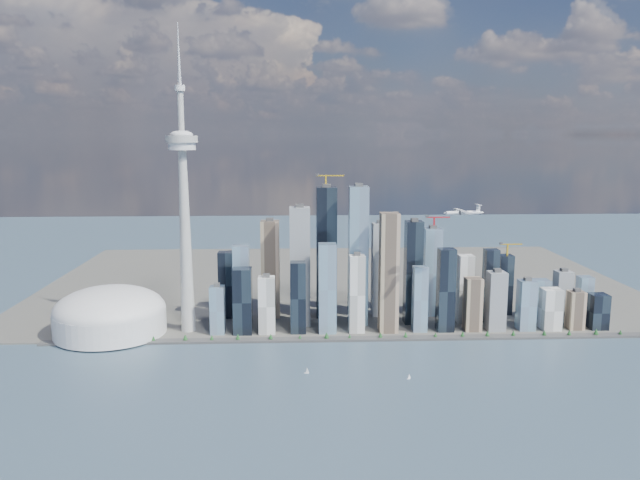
{
  "coord_description": "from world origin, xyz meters",
  "views": [
    {
      "loc": [
        -102.34,
        -815.57,
        362.49
      ],
      "look_at": [
        -57.0,
        260.0,
        180.48
      ],
      "focal_mm": 35.0,
      "sensor_mm": 36.0,
      "label": 1
    }
  ],
  "objects_px": {
    "needle_tower": "(184,206)",
    "dome_stadium": "(110,314)",
    "sailboat_east": "(409,377)",
    "airplane": "(463,212)",
    "sailboat_west": "(307,371)"
  },
  "relations": [
    {
      "from": "needle_tower",
      "to": "dome_stadium",
      "type": "height_order",
      "value": "needle_tower"
    },
    {
      "from": "needle_tower",
      "to": "sailboat_west",
      "type": "bearing_deg",
      "value": -44.83
    },
    {
      "from": "sailboat_west",
      "to": "sailboat_east",
      "type": "bearing_deg",
      "value": 0.02
    },
    {
      "from": "airplane",
      "to": "dome_stadium",
      "type": "bearing_deg",
      "value": 167.81
    },
    {
      "from": "dome_stadium",
      "to": "airplane",
      "type": "height_order",
      "value": "airplane"
    },
    {
      "from": "needle_tower",
      "to": "sailboat_east",
      "type": "bearing_deg",
      "value": -33.4
    },
    {
      "from": "needle_tower",
      "to": "sailboat_east",
      "type": "distance_m",
      "value": 499.44
    },
    {
      "from": "airplane",
      "to": "sailboat_east",
      "type": "xyz_separation_m",
      "value": [
        -115.1,
        -152.29,
        -230.44
      ]
    },
    {
      "from": "sailboat_west",
      "to": "sailboat_east",
      "type": "relative_size",
      "value": 1.15
    },
    {
      "from": "dome_stadium",
      "to": "sailboat_east",
      "type": "height_order",
      "value": "dome_stadium"
    },
    {
      "from": "sailboat_west",
      "to": "sailboat_east",
      "type": "xyz_separation_m",
      "value": [
        152.91,
        -28.49,
        -0.43
      ]
    },
    {
      "from": "needle_tower",
      "to": "dome_stadium",
      "type": "relative_size",
      "value": 2.75
    },
    {
      "from": "sailboat_east",
      "to": "sailboat_west",
      "type": "bearing_deg",
      "value": 147.3
    },
    {
      "from": "dome_stadium",
      "to": "sailboat_west",
      "type": "distance_m",
      "value": 412.18
    },
    {
      "from": "needle_tower",
      "to": "dome_stadium",
      "type": "xyz_separation_m",
      "value": [
        -140.0,
        -10.0,
        -196.4
      ]
    }
  ]
}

